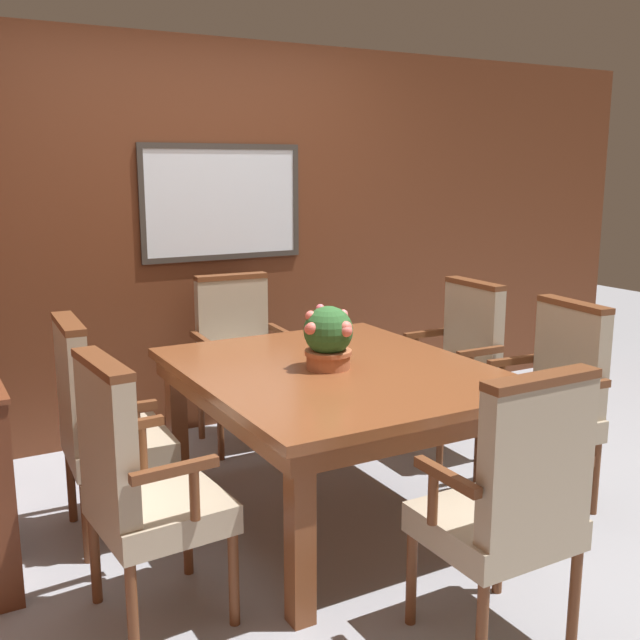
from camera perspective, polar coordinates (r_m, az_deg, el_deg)
ground_plane at (r=3.71m, az=1.38°, el=-15.33°), size 14.00×14.00×0.00m
wall_back at (r=4.82m, az=-8.67°, el=6.13°), size 7.20×0.08×2.45m
dining_table at (r=3.55m, az=1.19°, el=-5.05°), size 1.32×1.59×0.75m
chair_left_far at (r=3.54m, az=-16.44°, el=-7.33°), size 0.47×0.56×1.03m
chair_head_near at (r=2.72m, az=14.37°, el=-13.10°), size 0.54×0.45×1.03m
chair_right_far at (r=4.45m, az=10.42°, el=-3.16°), size 0.46×0.55×1.03m
chair_head_far at (r=4.62m, az=-6.23°, el=-2.48°), size 0.56×0.48×1.03m
chair_right_near at (r=3.92m, az=17.21°, el=-5.53°), size 0.49×0.57×1.03m
chair_left_near at (r=2.86m, az=-13.68°, el=-11.81°), size 0.48×0.56×1.03m
potted_plant at (r=3.47m, az=0.66°, el=-1.32°), size 0.26×0.25×0.30m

